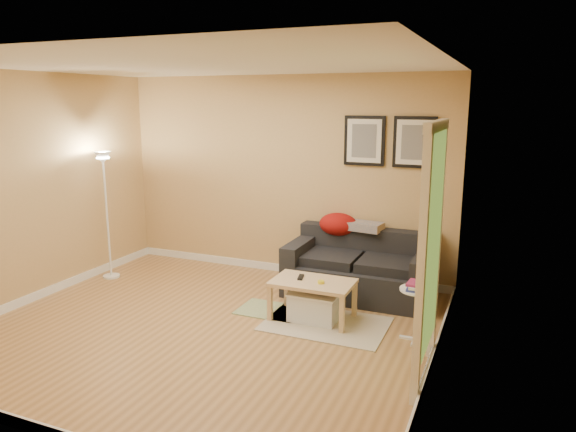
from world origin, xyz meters
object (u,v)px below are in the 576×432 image
object	(u,v)px
floor_lamp	(107,219)
coffee_table	(313,300)
storage_bin	(315,306)
sofa	(360,265)
book_stack	(417,286)
side_table	(417,315)

from	to	relation	value
floor_lamp	coffee_table	bearing A→B (deg)	-5.19
floor_lamp	storage_bin	bearing A→B (deg)	-5.66
coffee_table	floor_lamp	xyz separation A→B (m)	(-2.92, 0.27, 0.57)
sofa	coffee_table	size ratio (longest dim) A/B	1.99
coffee_table	storage_bin	bearing A→B (deg)	-17.37
book_stack	side_table	bearing A→B (deg)	47.47
sofa	floor_lamp	world-z (taller)	floor_lamp
side_table	book_stack	world-z (taller)	book_stack
coffee_table	side_table	xyz separation A→B (m)	(1.10, -0.10, 0.05)
sofa	storage_bin	size ratio (longest dim) A/B	3.29
side_table	floor_lamp	size ratio (longest dim) A/B	0.32
sofa	coffee_table	bearing A→B (deg)	-106.68
book_stack	storage_bin	bearing A→B (deg)	158.87
sofa	side_table	distance (m)	1.30
book_stack	floor_lamp	distance (m)	4.03
coffee_table	storage_bin	size ratio (longest dim) A/B	1.65
sofa	storage_bin	distance (m)	0.97
sofa	book_stack	world-z (taller)	sofa
book_stack	sofa	bearing A→B (deg)	113.05
storage_bin	floor_lamp	distance (m)	3.03
sofa	side_table	bearing A→B (deg)	-49.88
storage_bin	floor_lamp	world-z (taller)	floor_lamp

